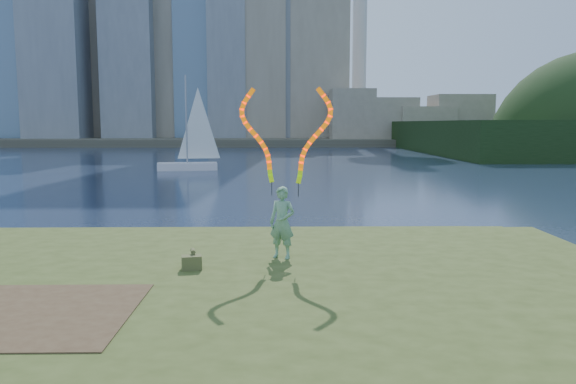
{
  "coord_description": "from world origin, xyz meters",
  "views": [
    {
      "loc": [
        1.62,
        -11.5,
        3.68
      ],
      "look_at": [
        1.86,
        1.0,
        2.15
      ],
      "focal_mm": 35.0,
      "sensor_mm": 36.0,
      "label": 1
    }
  ],
  "objects": [
    {
      "name": "sailboat",
      "position": [
        -5.25,
        33.0,
        1.29
      ],
      "size": [
        4.99,
        2.23,
        7.48
      ],
      "rotation": [
        0.0,
        0.0,
        0.17
      ],
      "color": "white",
      "rests_on": "ground"
    },
    {
      "name": "far_shore",
      "position": [
        0.0,
        95.0,
        0.6
      ],
      "size": [
        320.0,
        40.0,
        1.2
      ],
      "primitive_type": "cube",
      "color": "#484335",
      "rests_on": "ground"
    },
    {
      "name": "dirt_patch",
      "position": [
        -2.2,
        -3.2,
        0.81
      ],
      "size": [
        3.2,
        3.0,
        0.02
      ],
      "primitive_type": "cube",
      "color": "#47331E",
      "rests_on": "grassy_knoll"
    },
    {
      "name": "woman_with_ribbons",
      "position": [
        1.74,
        0.35,
        2.23
      ],
      "size": [
        1.86,
        0.83,
        3.94
      ],
      "rotation": [
        0.0,
        0.0,
        -0.41
      ],
      "color": "#227439",
      "rests_on": "grassy_knoll"
    },
    {
      "name": "canvas_bag",
      "position": [
        -0.08,
        -0.6,
        0.95
      ],
      "size": [
        0.44,
        0.49,
        0.37
      ],
      "rotation": [
        0.0,
        0.0,
        0.2
      ],
      "color": "#484C26",
      "rests_on": "grassy_knoll"
    },
    {
      "name": "grassy_knoll",
      "position": [
        0.0,
        -2.3,
        0.34
      ],
      "size": [
        20.0,
        18.0,
        0.8
      ],
      "color": "#39491A",
      "rests_on": "ground"
    },
    {
      "name": "ground",
      "position": [
        0.0,
        0.0,
        0.0
      ],
      "size": [
        320.0,
        320.0,
        0.0
      ],
      "primitive_type": "plane",
      "color": "#1A2741",
      "rests_on": "ground"
    }
  ]
}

